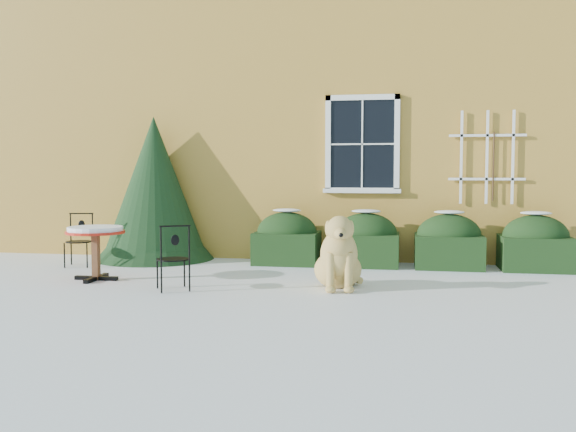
% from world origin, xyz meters
% --- Properties ---
extents(ground, '(80.00, 80.00, 0.00)m').
position_xyz_m(ground, '(0.00, 0.00, 0.00)').
color(ground, white).
rests_on(ground, ground).
extents(house, '(12.40, 8.40, 6.40)m').
position_xyz_m(house, '(0.00, 7.00, 3.22)').
color(house, gold).
rests_on(house, ground).
extents(hedge_row, '(4.95, 0.80, 0.91)m').
position_xyz_m(hedge_row, '(1.65, 2.55, 0.40)').
color(hedge_row, black).
rests_on(hedge_row, ground).
extents(evergreen_shrub, '(2.04, 2.04, 2.47)m').
position_xyz_m(evergreen_shrub, '(-2.66, 2.70, 0.99)').
color(evergreen_shrub, black).
rests_on(evergreen_shrub, ground).
extents(bistro_table, '(0.81, 0.81, 0.75)m').
position_xyz_m(bistro_table, '(-2.64, 0.49, 0.63)').
color(bistro_table, black).
rests_on(bistro_table, ground).
extents(patio_chair_near, '(0.51, 0.51, 0.85)m').
position_xyz_m(patio_chair_near, '(-1.29, -0.07, 0.43)').
color(patio_chair_near, black).
rests_on(patio_chair_near, ground).
extents(patio_chair_far, '(0.45, 0.44, 0.85)m').
position_xyz_m(patio_chair_far, '(-3.54, 1.69, 0.42)').
color(patio_chair_far, black).
rests_on(patio_chair_far, ground).
extents(dog, '(0.73, 1.12, 0.99)m').
position_xyz_m(dog, '(0.77, 0.42, 0.40)').
color(dog, tan).
rests_on(dog, ground).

